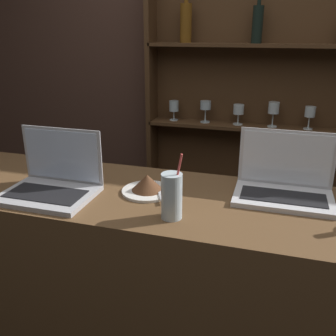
% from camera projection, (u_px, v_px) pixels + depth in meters
% --- Properties ---
extents(bar_counter, '(2.14, 0.53, 1.08)m').
position_uv_depth(bar_counter, '(199.00, 323.00, 1.50)').
color(bar_counter, brown).
rests_on(bar_counter, ground_plane).
extents(back_wall, '(7.00, 0.06, 2.70)m').
position_uv_depth(back_wall, '(245.00, 79.00, 2.37)').
color(back_wall, '#4C3328').
rests_on(back_wall, ground_plane).
extents(back_shelf, '(1.37, 0.18, 1.95)m').
position_uv_depth(back_shelf, '(254.00, 133.00, 2.39)').
color(back_shelf, '#472D19').
rests_on(back_shelf, ground_plane).
extents(laptop_near, '(0.32, 0.24, 0.23)m').
position_uv_depth(laptop_near, '(53.00, 181.00, 1.36)').
color(laptop_near, '#ADADB2').
rests_on(laptop_near, bar_counter).
extents(laptop_far, '(0.34, 0.21, 0.23)m').
position_uv_depth(laptop_far, '(284.00, 183.00, 1.33)').
color(laptop_far, silver).
rests_on(laptop_far, bar_counter).
extents(cake_plate, '(0.19, 0.19, 0.07)m').
position_uv_depth(cake_plate, '(147.00, 185.00, 1.37)').
color(cake_plate, silver).
rests_on(cake_plate, bar_counter).
extents(water_glass, '(0.07, 0.07, 0.22)m').
position_uv_depth(water_glass, '(172.00, 196.00, 1.17)').
color(water_glass, silver).
rests_on(water_glass, bar_counter).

